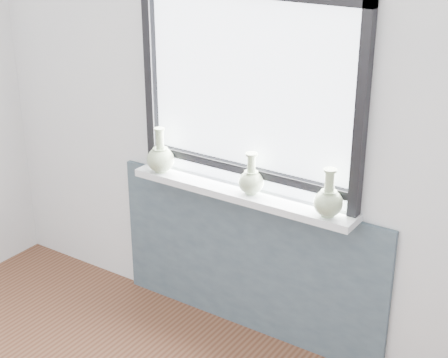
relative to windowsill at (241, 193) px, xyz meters
The scene contains 7 objects.
back_wall 0.43m from the windowsill, 90.00° to the left, with size 3.60×0.02×2.60m, color silver.
apron_panel 0.46m from the windowsill, 90.00° to the left, with size 1.70×0.03×0.86m, color #485A66.
windowsill is the anchor object (origin of this frame).
window 0.56m from the windowsill, 90.00° to the left, with size 1.30×0.06×1.05m.
vase_a 0.53m from the windowsill, behind, with size 0.16×0.16×0.26m.
vase_b 0.12m from the windowsill, ahead, with size 0.14×0.14×0.23m.
vase_c 0.53m from the windowsill, ahead, with size 0.15×0.15×0.25m.
Camera 1 is at (1.78, -1.12, 2.37)m, focal length 55.00 mm.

